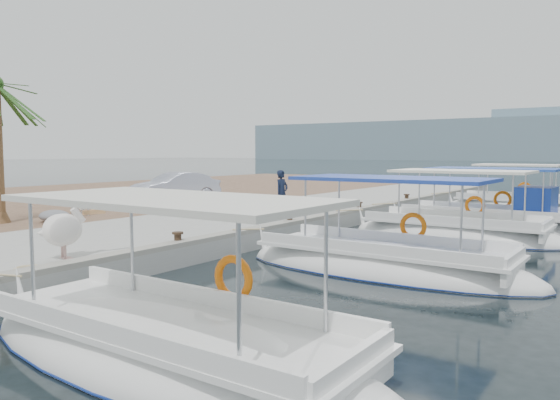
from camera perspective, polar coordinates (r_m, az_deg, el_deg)
The scene contains 17 objects.
ground at distance 16.29m, azimuth -0.91°, elevation -4.86°, with size 400.00×400.00×0.00m, color black.
concrete_quay at distance 22.02m, azimuth 0.32°, elevation -1.63°, with size 6.00×40.00×0.50m, color #969792.
quay_curb at distance 20.55m, azimuth 6.73°, elevation -1.27°, with size 0.44×40.00×0.12m, color gray.
cobblestone_strip at distance 25.16m, azimuth -9.13°, elevation -0.86°, with size 4.00×40.00×0.50m, color brown.
land_backing at distance 32.87m, azimuth -21.82°, elevation 0.19°, with size 16.00×60.00×0.48m, color brown.
fishing_caique_a at distance 7.60m, azimuth -11.94°, elevation -15.65°, with size 7.11×2.29×2.83m.
fishing_caique_b at distance 12.98m, azimuth 10.78°, elevation -6.94°, with size 7.29×2.24×2.83m.
fishing_caique_c at distance 18.55m, azimuth 17.81°, elevation -3.50°, with size 6.95×2.48×2.83m.
fishing_caique_d at distance 21.39m, azimuth 21.01°, elevation -2.32°, with size 7.37×2.49×2.83m.
fishing_caique_e at distance 28.49m, azimuth 23.15°, elevation -0.77°, with size 6.27×2.27×2.83m.
mooring_bollards at distance 17.61m, azimuth 1.01°, elevation -1.84°, with size 0.28×20.28×0.33m.
pelican at distance 12.70m, azimuth -21.57°, elevation -2.78°, with size 0.79×1.62×1.26m.
fisherman at distance 20.02m, azimuth 0.19°, elevation 0.79°, with size 0.60×0.39×1.64m, color black.
parked_car at distance 25.37m, azimuth -10.90°, elevation 1.30°, with size 1.46×4.19×1.38m, color silver.
tarp_bundle at distance 19.47m, azimuth -22.52°, elevation -1.55°, with size 1.10×0.90×0.40m, color slate.
folding_table at distance 21.00m, azimuth -20.19°, elevation -0.14°, with size 0.55×0.55×0.73m.
rope_coil at distance 11.61m, azimuth -24.79°, elevation -6.59°, with size 0.54×0.54×0.10m, color #C6B284.
Camera 1 is at (9.34, -13.05, 2.79)m, focal length 35.00 mm.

